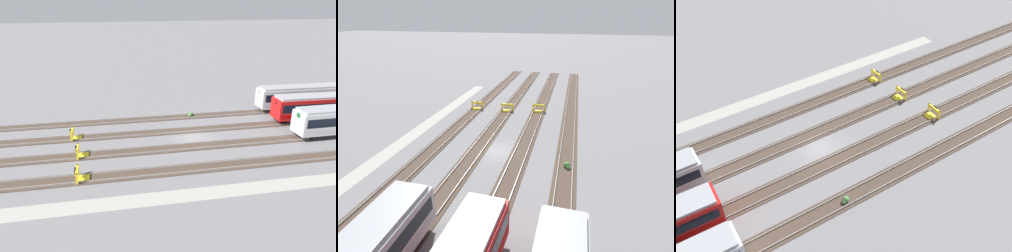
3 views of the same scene
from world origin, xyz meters
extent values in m
plane|color=slate|center=(0.00, 0.00, 0.00)|extent=(400.00, 400.00, 0.00)
cube|color=#9E9E93|center=(0.00, -12.02, 0.00)|extent=(54.00, 2.00, 0.01)
cube|color=#47382D|center=(0.00, -7.51, 0.03)|extent=(90.00, 2.23, 0.06)
cube|color=gray|center=(0.00, -6.79, 0.14)|extent=(90.00, 0.07, 0.15)
cube|color=gray|center=(0.00, -8.23, 0.14)|extent=(90.00, 0.07, 0.15)
cube|color=#47382D|center=(0.00, -2.50, 0.03)|extent=(90.00, 2.24, 0.06)
cube|color=gray|center=(0.00, -1.79, 0.14)|extent=(90.00, 0.07, 0.15)
cube|color=gray|center=(0.00, -3.22, 0.14)|extent=(90.00, 0.07, 0.15)
cube|color=#47382D|center=(0.00, 2.50, 0.03)|extent=(90.00, 2.24, 0.06)
cube|color=gray|center=(0.00, 3.22, 0.14)|extent=(90.00, 0.07, 0.15)
cube|color=gray|center=(0.00, 1.79, 0.14)|extent=(90.00, 0.07, 0.15)
cube|color=#47382D|center=(0.00, 7.51, 0.03)|extent=(90.00, 2.23, 0.06)
cube|color=gray|center=(0.00, 8.23, 0.14)|extent=(90.00, 0.07, 0.15)
cube|color=gray|center=(0.00, 6.79, 0.14)|extent=(90.00, 0.07, 0.15)
cube|color=#B71414|center=(21.13, 2.56, 2.05)|extent=(18.06, 3.24, 2.70)
cube|color=black|center=(21.13, 2.56, 2.37)|extent=(17.34, 3.27, 1.08)
cube|color=#A80505|center=(21.13, 2.56, 1.29)|extent=(17.70, 3.27, 0.54)
cube|color=#1E843D|center=(12.17, 2.78, 3.05)|extent=(0.10, 0.70, 0.56)
cube|color=black|center=(15.55, 2.70, 0.35)|extent=(3.65, 2.33, 0.70)
cube|color=#1E843D|center=(12.17, -2.68, 3.05)|extent=(0.09, 0.70, 0.56)
cube|color=black|center=(15.55, -2.63, 0.35)|extent=(3.63, 2.30, 0.70)
cube|color=#B7BABF|center=(21.13, 7.52, 2.05)|extent=(18.05, 3.12, 2.70)
cube|color=black|center=(21.13, 7.52, 2.37)|extent=(17.33, 3.15, 1.08)
cube|color=#A8AAAF|center=(21.13, 7.52, 1.29)|extent=(17.69, 3.15, 0.54)
cube|color=#999BA0|center=(21.13, 7.52, 3.55)|extent=(17.50, 2.83, 0.30)
cube|color=#1E843D|center=(12.17, 7.68, 3.05)|extent=(0.09, 0.70, 0.56)
cube|color=black|center=(15.55, 7.62, 0.35)|extent=(3.64, 2.30, 0.70)
cube|color=yellow|center=(-13.35, -6.61, 0.57)|extent=(0.18, 0.18, 1.15)
cube|color=yellow|center=(-13.33, -8.41, 0.57)|extent=(0.18, 0.18, 1.15)
cube|color=yellow|center=(-13.34, -7.51, 1.00)|extent=(0.26, 2.00, 0.30)
cube|color=yellow|center=(-12.79, -7.51, 0.09)|extent=(1.11, 1.09, 0.18)
cube|color=black|center=(-13.52, -7.51, 1.00)|extent=(0.13, 0.60, 0.44)
cube|color=yellow|center=(-13.58, -1.60, 0.57)|extent=(0.18, 0.18, 1.15)
cube|color=yellow|center=(-13.59, -3.40, 0.57)|extent=(0.18, 0.18, 1.15)
cube|color=yellow|center=(-13.59, -2.50, 1.00)|extent=(0.25, 2.00, 0.30)
cube|color=yellow|center=(-13.04, -2.51, 0.09)|extent=(1.11, 1.09, 0.18)
cube|color=black|center=(-13.77, -2.50, 1.00)|extent=(0.12, 0.60, 0.44)
cube|color=yellow|center=(-14.51, 3.40, 0.57)|extent=(0.19, 0.19, 1.15)
cube|color=yellow|center=(-14.58, 1.60, 0.57)|extent=(0.19, 0.19, 1.15)
cube|color=yellow|center=(-14.55, 2.50, 1.00)|extent=(0.31, 2.01, 0.30)
cube|color=yellow|center=(-14.00, 2.48, 0.09)|extent=(1.14, 1.12, 0.18)
cube|color=black|center=(-14.73, 2.51, 1.00)|extent=(0.14, 0.60, 0.44)
sphere|color=#4C7F3D|center=(1.62, 7.65, 0.28)|extent=(0.64, 0.64, 0.64)
sphere|color=#4C7F3D|center=(1.92, 7.77, 0.18)|extent=(0.44, 0.44, 0.44)
sphere|color=#4C7F3D|center=(1.40, 7.47, 0.14)|extent=(0.36, 0.36, 0.36)
camera|label=1|loc=(-10.06, -35.62, 16.21)|focal=35.00mm
camera|label=2|loc=(25.32, 7.37, 14.36)|focal=28.00mm
camera|label=3|loc=(14.87, 27.53, 30.46)|focal=42.00mm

